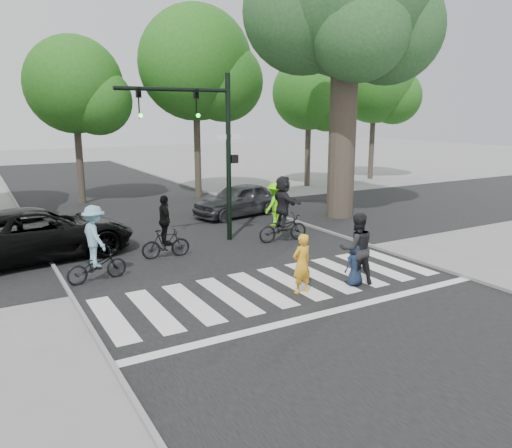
{
  "coord_description": "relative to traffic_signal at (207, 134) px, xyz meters",
  "views": [
    {
      "loc": [
        -6.97,
        -9.96,
        4.65
      ],
      "look_at": [
        0.5,
        3.0,
        1.3
      ],
      "focal_mm": 35.0,
      "sensor_mm": 36.0,
      "label": 1
    }
  ],
  "objects": [
    {
      "name": "pedestrian_adult",
      "position": [
        1.65,
        -6.11,
        -2.9
      ],
      "size": [
        1.16,
        1.01,
        2.0
      ],
      "primitive_type": "imported",
      "rotation": [
        0.0,
        0.0,
        2.84
      ],
      "color": "black",
      "rests_on": "ground"
    },
    {
      "name": "ground",
      "position": [
        -0.35,
        -6.2,
        -3.9
      ],
      "size": [
        120.0,
        120.0,
        0.0
      ],
      "primitive_type": "plane",
      "color": "gray",
      "rests_on": "ground"
    },
    {
      "name": "road_cross",
      "position": [
        -0.35,
        1.8,
        -3.89
      ],
      "size": [
        70.0,
        10.0,
        0.01
      ],
      "primitive_type": "cube",
      "color": "black",
      "rests_on": "ground"
    },
    {
      "name": "cyclist_right",
      "position": [
        2.44,
        -1.2,
        -2.81
      ],
      "size": [
        1.97,
        1.84,
        2.43
      ],
      "color": "black",
      "rests_on": "ground"
    },
    {
      "name": "eucalyptus",
      "position": [
        7.18,
        1.47,
        5.18
      ],
      "size": [
        8.3,
        7.2,
        13.0
      ],
      "color": "brown",
      "rests_on": "ground"
    },
    {
      "name": "cyclist_mid",
      "position": [
        -2.03,
        -1.08,
        -3.05
      ],
      "size": [
        1.62,
        1.0,
        2.07
      ],
      "color": "black",
      "rests_on": "ground"
    },
    {
      "name": "cyclist_left",
      "position": [
        -4.51,
        -2.34,
        -2.96
      ],
      "size": [
        1.79,
        1.2,
        2.17
      ],
      "color": "black",
      "rests_on": "ground"
    },
    {
      "name": "bg_tree_3",
      "position": [
        3.95,
        9.07,
        3.04
      ],
      "size": [
        6.3,
        6.0,
        10.2
      ],
      "color": "brown",
      "rests_on": "ground"
    },
    {
      "name": "bg_tree_5",
      "position": [
        17.92,
        10.5,
        2.46
      ],
      "size": [
        5.67,
        5.4,
        9.3
      ],
      "color": "brown",
      "rests_on": "ground"
    },
    {
      "name": "pedestrian_child",
      "position": [
        1.53,
        -6.21,
        -3.3
      ],
      "size": [
        0.61,
        0.41,
        1.21
      ],
      "primitive_type": "imported",
      "rotation": [
        0.0,
        0.0,
        3.18
      ],
      "color": "#17233C",
      "rests_on": "ground"
    },
    {
      "name": "car_suv",
      "position": [
        -5.61,
        0.89,
        -3.06
      ],
      "size": [
        6.34,
        3.57,
        1.67
      ],
      "primitive_type": "imported",
      "rotation": [
        0.0,
        0.0,
        1.71
      ],
      "color": "black",
      "rests_on": "ground"
    },
    {
      "name": "curb_right",
      "position": [
        4.7,
        -1.2,
        -3.85
      ],
      "size": [
        0.1,
        70.0,
        0.1
      ],
      "primitive_type": "cube",
      "color": "gray",
      "rests_on": "ground"
    },
    {
      "name": "car_grey",
      "position": [
        3.22,
        3.74,
        -3.16
      ],
      "size": [
        4.63,
        2.56,
        1.49
      ],
      "primitive_type": "imported",
      "rotation": [
        0.0,
        0.0,
        -1.38
      ],
      "color": "#393B3F",
      "rests_on": "ground"
    },
    {
      "name": "bg_tree_4",
      "position": [
        11.88,
        9.93,
        1.73
      ],
      "size": [
        4.83,
        4.6,
        8.15
      ],
      "color": "brown",
      "rests_on": "ground"
    },
    {
      "name": "bg_tree_2",
      "position": [
        -2.11,
        10.42,
        1.88
      ],
      "size": [
        5.04,
        4.8,
        8.4
      ],
      "color": "brown",
      "rests_on": "ground"
    },
    {
      "name": "traffic_signal",
      "position": [
        0.0,
        0.0,
        0.0
      ],
      "size": [
        4.45,
        0.29,
        6.0
      ],
      "color": "black",
      "rests_on": "ground"
    },
    {
      "name": "pedestrian_woman",
      "position": [
        -0.08,
        -5.97,
        -3.1
      ],
      "size": [
        0.63,
        0.45,
        1.6
      ],
      "primitive_type": "imported",
      "rotation": [
        0.0,
        0.0,
        3.26
      ],
      "color": "gold",
      "rests_on": "ground"
    },
    {
      "name": "crosswalk",
      "position": [
        -0.35,
        -5.54,
        -3.89
      ],
      "size": [
        10.0,
        3.85,
        0.01
      ],
      "color": "silver",
      "rests_on": "ground"
    },
    {
      "name": "curb_left",
      "position": [
        -5.4,
        -1.2,
        -3.85
      ],
      "size": [
        0.1,
        70.0,
        0.1
      ],
      "primitive_type": "cube",
      "color": "gray",
      "rests_on": "ground"
    },
    {
      "name": "road_stem",
      "position": [
        -0.35,
        -1.2,
        -3.9
      ],
      "size": [
        10.0,
        70.0,
        0.01
      ],
      "primitive_type": "cube",
      "color": "black",
      "rests_on": "ground"
    },
    {
      "name": "bystander_hivis",
      "position": [
        3.59,
        1.24,
        -2.99
      ],
      "size": [
        1.35,
        1.13,
        1.82
      ],
      "primitive_type": "imported",
      "rotation": [
        0.0,
        0.0,
        3.61
      ],
      "color": "#6BFF0F",
      "rests_on": "ground"
    }
  ]
}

